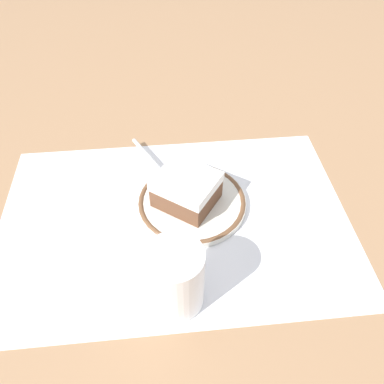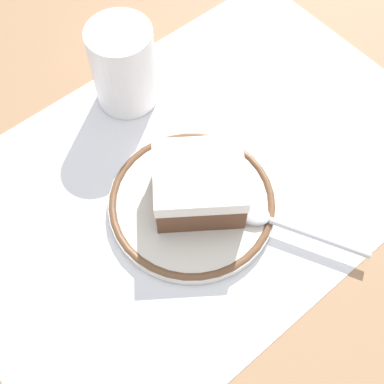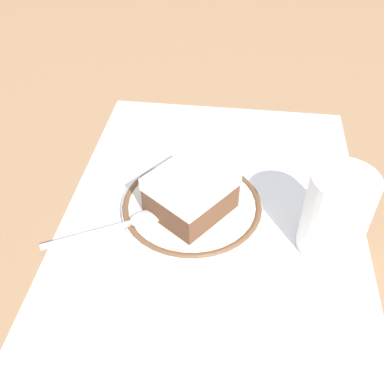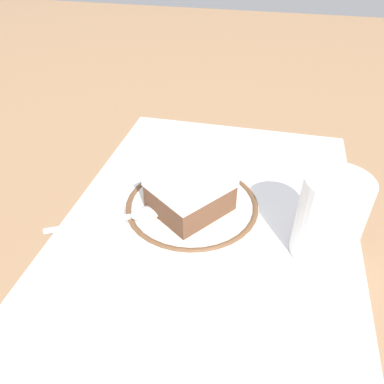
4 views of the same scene
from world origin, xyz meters
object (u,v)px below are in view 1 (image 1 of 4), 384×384
cup (176,281)px  cake_slice (186,189)px  plate (192,202)px  spoon (160,170)px  napkin (119,253)px

cup → cake_slice: bearing=-99.7°
plate → cup: cup is taller
cake_slice → spoon: 0.09m
cake_slice → napkin: 0.14m
cake_slice → cup: 0.17m
spoon → plate: bearing=123.3°
plate → napkin: 0.14m
cup → napkin: cup is taller
napkin → spoon: bearing=-113.7°
plate → cup: (0.04, 0.16, 0.04)m
cup → napkin: (0.08, -0.08, -0.04)m
cake_slice → cup: cup is taller
plate → spoon: spoon is taller
cup → napkin: size_ratio=0.74×
cup → napkin: bearing=-45.0°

